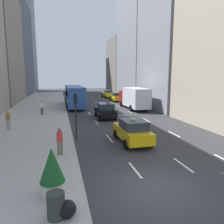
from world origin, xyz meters
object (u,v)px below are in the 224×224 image
Objects in this scene: trash_can at (56,205)px; pedestrian_far_walking at (42,107)px; taxi_second at (132,131)px; pedestrian_near_curb at (60,140)px; taxi_lead at (108,94)px; planter_with_shrub at (52,171)px; city_bus at (74,95)px; box_truck at (134,97)px; taxi_third at (116,97)px; traffic_light_pole at (76,109)px; pedestrian_mid_block at (8,119)px; sedan_black_near at (105,110)px.

pedestrian_far_walking reaches higher than trash_can.
taxi_second is 2.67× the size of pedestrian_near_curb.
pedestrian_near_curb is (-10.78, -35.58, 0.19)m from taxi_lead.
planter_with_shrub reaches higher than taxi_lead.
pedestrian_near_curb is (-2.37, -22.35, -0.72)m from city_bus.
box_truck is 26.15m from trash_can.
taxi_second reaches higher than trash_can.
taxi_lead is at bearing 90.00° from taxi_third.
pedestrian_far_walking is at bearing 98.04° from pedestrian_near_curb.
taxi_third is 4.89× the size of trash_can.
pedestrian_far_walking is at bearing -134.79° from taxi_third.
box_truck reaches higher than taxi_lead.
taxi_third is at bearing 90.00° from box_truck.
trash_can is at bearing -98.23° from traffic_light_pole.
taxi_third is at bearing 53.28° from pedestrian_mid_block.
box_truck is at bearing 47.46° from sedan_black_near.
pedestrian_mid_block is 1.00× the size of pedestrian_far_walking.
traffic_light_pole reaches higher than trash_can.
city_bus reaches higher than box_truck.
box_truck is 5.09× the size of pedestrian_far_walking.
pedestrian_far_walking is at bearing 155.14° from sedan_black_near.
box_truck reaches higher than taxi_second.
traffic_light_pole is (5.65, -4.00, 1.34)m from pedestrian_mid_block.
traffic_light_pole is (-9.55, -32.04, 1.53)m from taxi_lead.
traffic_light_pole reaches higher than planter_with_shrub.
taxi_lead is 24.67m from sedan_black_near.
pedestrian_mid_block is (-4.26, 13.61, 0.47)m from trash_can.
pedestrian_far_walking reaches higher than sedan_black_near.
pedestrian_far_walking is (-4.48, -7.41, -0.72)m from city_bus.
taxi_third reaches higher than sedan_black_near.
taxi_lead reaches higher than pedestrian_far_walking.
box_truck is (0.00, -17.92, 0.83)m from taxi_lead.
box_truck reaches higher than pedestrian_mid_block.
pedestrian_far_walking is (-12.89, -2.72, -0.64)m from box_truck.
planter_with_shrub is (-0.14, 1.54, 0.55)m from trash_can.
city_bus reaches higher than taxi_third.
planter_with_shrub is at bearing -108.86° from taxi_third.
sedan_black_near reaches higher than trash_can.
pedestrian_far_walking is at bearing -121.16° from city_bus.
trash_can is at bearing -72.62° from pedestrian_mid_block.
sedan_black_near is at bearing 22.69° from pedestrian_mid_block.
pedestrian_near_curb is at bearing -121.41° from box_truck.
box_truck is at bearing 70.57° from taxi_second.
pedestrian_mid_block is at bearing 144.71° from traffic_light_pole.
traffic_light_pole is at bearing -116.24° from sedan_black_near.
taxi_lead is 2.67× the size of pedestrian_far_walking.
planter_with_shrub is (-11.08, -22.19, -0.56)m from box_truck.
box_truck reaches higher than planter_with_shrub.
taxi_lead is 15.71m from city_bus.
taxi_second is 1.22× the size of traffic_light_pole.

